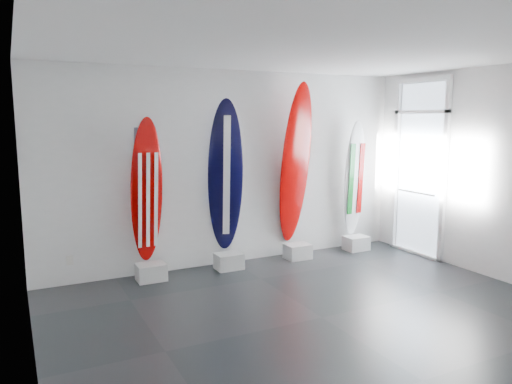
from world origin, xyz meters
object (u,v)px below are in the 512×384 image
surfboard_navy (225,177)px  surfboard_swiss (296,164)px  surfboard_italy (355,179)px  surfboard_usa (147,191)px

surfboard_navy → surfboard_swiss: bearing=16.5°
surfboard_swiss → surfboard_italy: surfboard_swiss is taller
surfboard_usa → surfboard_swiss: (2.42, 0.00, 0.27)m
surfboard_usa → surfboard_italy: 3.62m
surfboard_navy → surfboard_italy: size_ratio=1.17×
surfboard_navy → surfboard_italy: (2.42, 0.00, -0.16)m
surfboard_usa → surfboard_swiss: size_ratio=0.79×
surfboard_usa → surfboard_navy: size_ratio=0.88×
surfboard_usa → surfboard_navy: surfboard_navy is taller
surfboard_usa → surfboard_italy: size_ratio=1.03×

